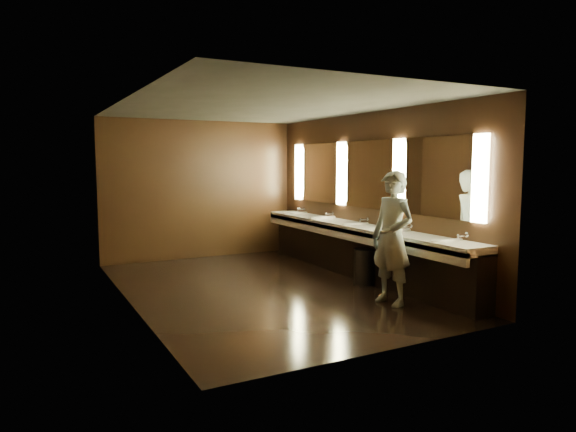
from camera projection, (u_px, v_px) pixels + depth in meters
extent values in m
plane|color=black|center=(263.00, 289.00, 7.98)|extent=(6.00, 6.00, 0.00)
cube|color=#2D2D2B|center=(262.00, 106.00, 7.69)|extent=(4.00, 6.00, 0.02)
cube|color=black|center=(200.00, 190.00, 10.47)|extent=(4.00, 0.02, 2.80)
cube|color=black|center=(389.00, 218.00, 5.20)|extent=(4.00, 0.02, 2.80)
cube|color=black|center=(128.00, 204.00, 6.90)|extent=(0.02, 6.00, 2.80)
cube|color=black|center=(369.00, 195.00, 8.77)|extent=(0.02, 6.00, 2.80)
cube|color=black|center=(359.00, 253.00, 8.79)|extent=(0.36, 5.40, 0.81)
cube|color=white|center=(355.00, 228.00, 8.70)|extent=(0.55, 5.40, 0.12)
cube|color=white|center=(343.00, 233.00, 8.59)|extent=(0.06, 5.40, 0.18)
cylinder|color=silver|center=(463.00, 235.00, 6.84)|extent=(0.18, 0.04, 0.04)
cylinder|color=silver|center=(407.00, 226.00, 7.80)|extent=(0.18, 0.04, 0.04)
cylinder|color=silver|center=(364.00, 219.00, 8.77)|extent=(0.18, 0.04, 0.04)
cylinder|color=silver|center=(329.00, 213.00, 9.74)|extent=(0.18, 0.04, 0.04)
cylinder|color=silver|center=(301.00, 209.00, 10.70)|extent=(0.18, 0.04, 0.04)
cube|color=#FFF8B2|center=(480.00, 178.00, 6.61)|extent=(0.06, 0.22, 1.15)
cube|color=white|center=(436.00, 177.00, 7.32)|extent=(0.03, 1.32, 1.15)
cube|color=#FFF8B2|center=(399.00, 176.00, 8.02)|extent=(0.06, 0.23, 1.15)
cube|color=white|center=(368.00, 175.00, 8.73)|extent=(0.03, 1.32, 1.15)
cube|color=#FFF8B2|center=(341.00, 174.00, 9.42)|extent=(0.06, 0.23, 1.15)
cube|color=white|center=(319.00, 173.00, 10.13)|extent=(0.03, 1.32, 1.15)
cube|color=#FFF8B2|center=(299.00, 172.00, 10.83)|extent=(0.06, 0.22, 1.15)
imported|color=#93BFDC|center=(392.00, 238.00, 7.04)|extent=(0.54, 0.73, 1.85)
cylinder|color=#232326|center=(365.00, 267.00, 8.24)|extent=(0.47, 0.47, 0.57)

